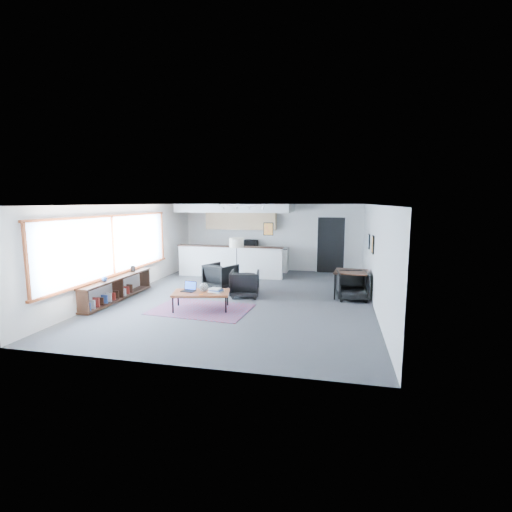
% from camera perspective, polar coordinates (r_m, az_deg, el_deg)
% --- Properties ---
extents(room, '(7.02, 9.02, 2.62)m').
position_cam_1_polar(room, '(10.28, -1.95, 0.62)').
color(room, '#464649').
rests_on(room, ground).
extents(window, '(0.10, 5.95, 1.66)m').
position_cam_1_polar(window, '(10.86, -21.20, 1.30)').
color(window, '#8CBFFF').
rests_on(window, room).
extents(console, '(0.35, 3.00, 0.80)m').
position_cam_1_polar(console, '(10.83, -20.60, -4.76)').
color(console, '#331C12').
rests_on(console, floor).
extents(kitchenette, '(4.20, 1.96, 2.60)m').
position_cam_1_polar(kitchenette, '(14.14, -2.93, 3.04)').
color(kitchenette, white).
rests_on(kitchenette, floor).
extents(doorway, '(1.10, 0.12, 2.15)m').
position_cam_1_polar(doorway, '(14.38, 11.43, 1.76)').
color(doorway, black).
rests_on(doorway, room).
extents(track_light, '(1.60, 0.07, 0.15)m').
position_cam_1_polar(track_light, '(12.47, -2.10, 7.63)').
color(track_light, silver).
rests_on(track_light, room).
extents(wall_art_lower, '(0.03, 0.38, 0.48)m').
position_cam_1_polar(wall_art_lower, '(10.37, 17.53, 1.70)').
color(wall_art_lower, black).
rests_on(wall_art_lower, room).
extents(wall_art_upper, '(0.03, 0.34, 0.44)m').
position_cam_1_polar(wall_art_upper, '(11.66, 16.98, 2.17)').
color(wall_art_upper, black).
rests_on(wall_art_upper, room).
extents(kilim_rug, '(2.51, 1.81, 0.01)m').
position_cam_1_polar(kilim_rug, '(9.50, -8.40, -8.09)').
color(kilim_rug, '#5E324C').
rests_on(kilim_rug, floor).
extents(coffee_table, '(1.52, 1.04, 0.45)m').
position_cam_1_polar(coffee_table, '(9.39, -8.45, -5.68)').
color(coffee_table, brown).
rests_on(coffee_table, floor).
extents(laptop, '(0.36, 0.31, 0.24)m').
position_cam_1_polar(laptop, '(9.51, -10.20, -4.90)').
color(laptop, black).
rests_on(laptop, coffee_table).
extents(ceramic_pot, '(0.22, 0.22, 0.22)m').
position_cam_1_polar(ceramic_pot, '(9.36, -8.04, -4.79)').
color(ceramic_pot, gray).
rests_on(ceramic_pot, coffee_table).
extents(book_stack, '(0.38, 0.33, 0.10)m').
position_cam_1_polar(book_stack, '(9.29, -6.19, -5.27)').
color(book_stack, silver).
rests_on(book_stack, coffee_table).
extents(coaster, '(0.12, 0.12, 0.01)m').
position_cam_1_polar(coaster, '(9.11, -8.44, -5.87)').
color(coaster, '#E5590C').
rests_on(coaster, coffee_table).
extents(armchair_left, '(1.07, 1.05, 0.86)m').
position_cam_1_polar(armchair_left, '(11.61, -5.45, -2.89)').
color(armchair_left, black).
rests_on(armchair_left, floor).
extents(armchair_right, '(0.92, 0.88, 0.82)m').
position_cam_1_polar(armchair_right, '(10.55, -1.75, -4.08)').
color(armchair_right, black).
rests_on(armchair_right, floor).
extents(floor_lamp, '(0.50, 0.50, 1.56)m').
position_cam_1_polar(floor_lamp, '(11.60, -3.01, 1.77)').
color(floor_lamp, black).
rests_on(floor_lamp, floor).
extents(dining_table, '(0.98, 0.98, 0.76)m').
position_cam_1_polar(dining_table, '(10.73, 14.42, -2.61)').
color(dining_table, '#331C12').
rests_on(dining_table, floor).
extents(dining_chair_near, '(0.79, 0.75, 0.74)m').
position_cam_1_polar(dining_chair_near, '(10.58, 14.59, -4.56)').
color(dining_chair_near, black).
rests_on(dining_chair_near, floor).
extents(dining_chair_far, '(0.63, 0.59, 0.63)m').
position_cam_1_polar(dining_chair_far, '(11.51, 14.52, -3.80)').
color(dining_chair_far, black).
rests_on(dining_chair_far, floor).
extents(microwave, '(0.55, 0.36, 0.35)m').
position_cam_1_polar(microwave, '(14.49, -0.85, 2.08)').
color(microwave, black).
rests_on(microwave, kitchenette).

